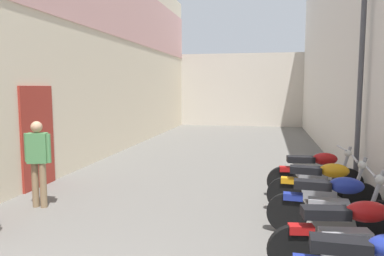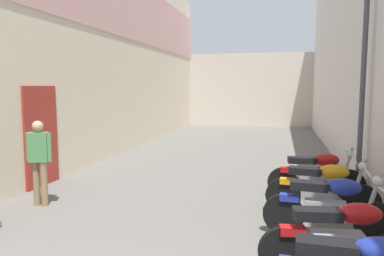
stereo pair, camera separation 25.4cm
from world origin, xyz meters
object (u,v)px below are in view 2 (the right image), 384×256
motorcycle_fifth (322,187)px  motorcycle_sixth (317,174)px  pedestrian_further_down (39,156)px  motorcycle_third (343,237)px  motorcycle_fourth (330,205)px  street_lamp (360,47)px

motorcycle_fifth → motorcycle_sixth: same height
motorcycle_sixth → pedestrian_further_down: pedestrian_further_down is taller
motorcycle_third → pedestrian_further_down: pedestrian_further_down is taller
motorcycle_third → motorcycle_sixth: size_ratio=1.00×
motorcycle_fifth → motorcycle_sixth: 1.00m
motorcycle_fourth → pedestrian_further_down: size_ratio=1.18×
motorcycle_third → street_lamp: size_ratio=0.36×
motorcycle_third → pedestrian_further_down: bearing=163.2°
motorcycle_sixth → street_lamp: bearing=17.4°
motorcycle_fourth → motorcycle_fifth: bearing=90.0°
motorcycle_third → motorcycle_fifth: (0.00, 2.11, 0.00)m
motorcycle_third → motorcycle_fifth: size_ratio=1.00×
motorcycle_sixth → motorcycle_fourth: bearing=-90.0°
street_lamp → motorcycle_fourth: bearing=-107.9°
motorcycle_third → pedestrian_further_down: (-4.97, 1.50, 0.42)m
motorcycle_fourth → motorcycle_sixth: size_ratio=1.00×
motorcycle_fifth → pedestrian_further_down: 5.03m
pedestrian_further_down → street_lamp: 6.30m
motorcycle_fourth → motorcycle_sixth: bearing=90.0°
street_lamp → motorcycle_fifth: bearing=-120.0°
pedestrian_further_down → motorcycle_fifth: bearing=7.0°
motorcycle_fifth → motorcycle_third: bearing=-90.0°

